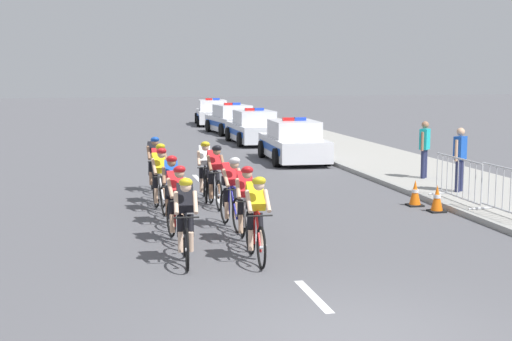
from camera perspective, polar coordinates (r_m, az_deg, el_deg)
The scene contains 25 objects.
ground_plane at distance 9.36m, azimuth 7.76°, elevation -12.85°, with size 160.00×160.00×0.00m, color #56565B.
sidewalk_slab at distance 24.58m, azimuth 11.65°, elevation 0.11°, with size 3.89×60.00×0.12m, color #A3A099.
kerb_edge at distance 23.88m, azimuth 7.56°, elevation -0.01°, with size 0.16×60.00×0.13m, color #9E9E99.
lane_markings_centre at distance 14.72m, azimuth -0.13°, elevation -5.09°, with size 0.14×17.60×0.01m.
cyclist_lead at distance 12.57m, azimuth -5.47°, elevation -3.72°, with size 0.44×1.72×1.56m.
cyclist_second at distance 12.65m, azimuth 0.01°, elevation -3.61°, with size 0.43×1.72×1.56m.
cyclist_third at distance 14.11m, azimuth -6.15°, elevation -2.45°, with size 0.45×1.72×1.56m.
cyclist_fourth at distance 13.97m, azimuth -0.81°, elevation -2.51°, with size 0.44×1.72×1.56m.
cyclist_fifth at distance 15.74m, azimuth -6.54°, elevation -1.39°, with size 0.44×1.72×1.56m.
cyclist_sixth at distance 15.32m, azimuth -1.94°, elevation -1.60°, with size 0.44×1.72×1.56m.
cyclist_seventh at distance 17.24m, azimuth -7.45°, elevation -0.60°, with size 0.45×1.72×1.56m.
cyclist_eighth at distance 17.73m, azimuth -3.20°, elevation -0.32°, with size 0.42×1.72×1.56m.
cyclist_ninth at distance 18.23m, azimuth -7.52°, elevation -0.14°, with size 0.44×1.72×1.56m.
cyclist_tenth at distance 18.65m, azimuth -3.97°, elevation 0.08°, with size 0.45×1.72×1.56m.
cyclist_eleventh at distance 20.02m, azimuth -7.88°, elevation 0.56°, with size 0.42×1.72×1.56m.
police_car_nearest at distance 26.48m, azimuth 2.92°, elevation 2.16°, with size 2.15×4.47×1.59m.
police_car_second at distance 32.87m, azimuth -0.16°, elevation 3.27°, with size 2.01×4.41×1.59m.
police_car_third at distance 38.05m, azimuth -1.88°, elevation 3.89°, with size 2.31×4.54×1.59m.
police_car_furthest at distance 44.12m, azimuth -3.38°, elevation 4.42°, with size 2.32×4.55×1.59m.
crowd_barrier_middle at distance 16.76m, azimuth 19.07°, elevation -1.70°, with size 0.54×2.32×1.07m.
crowd_barrier_rear at distance 18.44m, azimuth 15.34°, elevation -0.71°, with size 0.54×2.32×1.07m.
traffic_cone_near at distance 18.29m, azimuth 12.20°, elevation -1.74°, with size 0.36×0.36×0.64m.
traffic_cone_mid at distance 17.64m, azimuth 13.82°, elevation -2.14°, with size 0.36×0.36×0.64m.
spectator_middle at distance 22.13m, azimuth 12.90°, elevation 1.90°, with size 0.41×0.43×1.68m.
spectator_back at distance 19.89m, azimuth 15.48°, elevation 1.16°, with size 0.46×0.39×1.68m.
Camera 1 is at (-3.09, -8.20, 3.30)m, focal length 51.75 mm.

